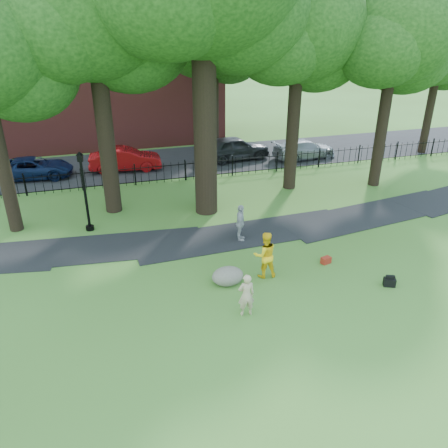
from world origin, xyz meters
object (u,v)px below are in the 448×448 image
object	(u,v)px
lamppost	(85,193)
red_sedan	(125,159)
boulder	(228,275)
man	(265,255)
woman	(246,295)

from	to	relation	value
lamppost	red_sedan	world-z (taller)	lamppost
boulder	lamppost	distance (m)	7.95
lamppost	red_sedan	xyz separation A→B (m)	(2.47, 8.57, -1.09)
man	boulder	xyz separation A→B (m)	(-1.47, -0.06, -0.56)
boulder	lamppost	size ratio (longest dim) A/B	0.32
lamppost	boulder	bearing A→B (deg)	-43.45
man	boulder	bearing A→B (deg)	6.53
woman	boulder	distance (m)	2.04
man	woman	bearing A→B (deg)	58.68
woman	man	world-z (taller)	man
lamppost	red_sedan	size ratio (longest dim) A/B	0.83
woman	man	bearing A→B (deg)	-122.43
woman	boulder	bearing A→B (deg)	-86.76
woman	lamppost	bearing A→B (deg)	-56.61
red_sedan	woman	bearing A→B (deg)	-166.90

